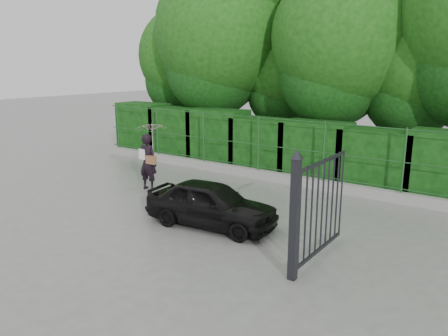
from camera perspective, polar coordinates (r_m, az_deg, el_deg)
The scene contains 8 objects.
ground at distance 11.56m, azimuth -9.09°, elevation -5.65°, with size 80.00×80.00×0.00m, color gray.
kerb at distance 14.90m, azimuth 3.12°, elevation -0.56°, with size 14.00×0.25×0.30m, color #9E9E99.
fence at distance 14.56m, azimuth 3.91°, elevation 3.33°, with size 14.13×0.06×1.80m.
hedge at distance 15.64m, azimuth 4.65°, elevation 3.24°, with size 14.20×1.20×2.13m.
trees at distance 16.82m, azimuth 12.97°, elevation 16.07°, with size 17.10×6.15×8.08m.
gate at distance 8.07m, azimuth 10.72°, elevation -5.27°, with size 0.22×2.33×2.36m.
woman at distance 13.26m, azimuth -9.60°, elevation 2.76°, with size 0.95×0.95×2.05m.
car at distance 10.29m, azimuth -1.70°, elevation -4.69°, with size 1.28×3.19×1.09m, color black.
Camera 1 is at (7.77, -7.69, 3.74)m, focal length 35.00 mm.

